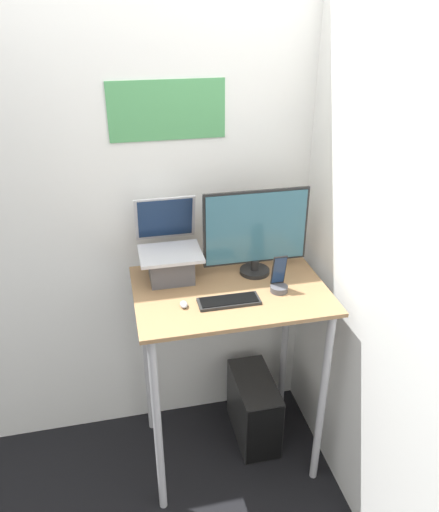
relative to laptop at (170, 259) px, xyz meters
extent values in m
plane|color=black|center=(0.26, -0.49, -1.19)|extent=(12.00, 12.00, 0.00)
cube|color=white|center=(0.26, 0.24, 0.11)|extent=(6.00, 0.05, 2.60)
cube|color=#4C9959|center=(0.05, 0.22, 0.66)|extent=(0.55, 0.01, 0.28)
cube|color=white|center=(0.80, -0.49, 0.11)|extent=(0.05, 6.00, 2.60)
cube|color=#936D47|center=(0.26, -0.17, -0.12)|extent=(0.92, 0.65, 0.02)
cylinder|color=#B7B7BC|center=(-0.15, -0.44, -0.66)|extent=(0.04, 0.04, 1.06)
cylinder|color=#B7B7BC|center=(0.67, -0.44, -0.66)|extent=(0.04, 0.04, 1.06)
cylinder|color=#B7B7BC|center=(-0.15, 0.11, -0.66)|extent=(0.04, 0.04, 1.06)
cylinder|color=#B7B7BC|center=(0.67, 0.11, -0.66)|extent=(0.04, 0.04, 1.06)
cube|color=#4C4C51|center=(0.00, -0.02, -0.04)|extent=(0.21, 0.17, 0.13)
cube|color=#B7B7BC|center=(0.00, -0.02, 0.04)|extent=(0.30, 0.24, 0.02)
cube|color=#B7B7BC|center=(0.00, 0.13, 0.16)|extent=(0.30, 0.07, 0.23)
cube|color=navy|center=(0.00, 0.12, 0.16)|extent=(0.27, 0.06, 0.21)
cylinder|color=black|center=(0.42, -0.04, -0.10)|extent=(0.15, 0.15, 0.02)
cylinder|color=black|center=(0.42, -0.04, -0.06)|extent=(0.04, 0.04, 0.05)
cube|color=black|center=(0.42, -0.04, 0.14)|extent=(0.52, 0.01, 0.38)
cube|color=#336072|center=(0.42, -0.05, 0.14)|extent=(0.50, 0.01, 0.35)
cube|color=black|center=(0.23, -0.29, -0.10)|extent=(0.28, 0.10, 0.01)
cube|color=black|center=(0.23, -0.29, -0.09)|extent=(0.26, 0.09, 0.00)
ellipsoid|color=#99999E|center=(0.02, -0.28, -0.09)|extent=(0.03, 0.05, 0.02)
cylinder|color=#4C4C51|center=(0.48, -0.24, -0.09)|extent=(0.08, 0.08, 0.03)
cube|color=black|center=(0.48, -0.23, 0.00)|extent=(0.07, 0.04, 0.16)
cube|color=navy|center=(0.48, -0.23, 0.00)|extent=(0.06, 0.03, 0.14)
cube|color=black|center=(0.43, -0.08, -0.99)|extent=(0.21, 0.43, 0.40)
cube|color=black|center=(0.43, -0.30, -0.99)|extent=(0.20, 0.01, 0.38)
camera|label=1|loc=(-0.24, -2.15, 1.12)|focal=35.00mm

